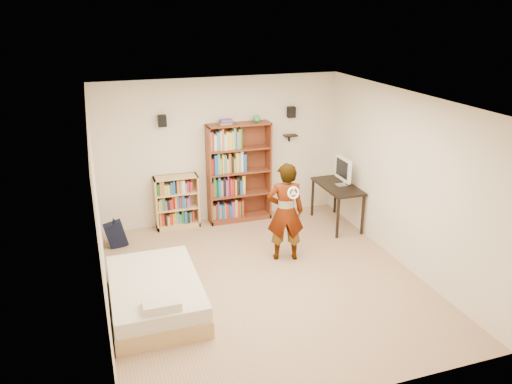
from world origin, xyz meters
TOP-DOWN VIEW (x-y plane):
  - ground at (0.00, 0.00)m, footprint 4.50×5.00m
  - room_shell at (0.00, 0.00)m, footprint 4.52×5.02m
  - crown_molding at (0.00, 0.00)m, footprint 4.50×5.00m
  - speaker_left at (-1.05, 2.40)m, footprint 0.14×0.12m
  - speaker_right at (1.35, 2.40)m, footprint 0.14×0.12m
  - wall_shelf at (1.35, 2.41)m, footprint 0.25×0.16m
  - tall_bookshelf at (0.30, 2.33)m, footprint 1.18×0.34m
  - low_bookshelf at (-0.89, 2.35)m, footprint 0.79×0.30m
  - computer_desk at (1.94, 1.52)m, footprint 0.57×1.15m
  - imac at (2.00, 1.49)m, footprint 0.19×0.53m
  - daybed at (-1.64, -0.20)m, footprint 1.18×1.82m
  - person at (0.54, 0.58)m, footprint 0.67×0.52m
  - wii_wheel at (0.54, 0.28)m, footprint 0.19×0.07m
  - navy_bag at (-2.03, 1.87)m, footprint 0.36×0.25m

SIDE VIEW (x-z plane):
  - ground at x=0.00m, z-range -0.01..0.01m
  - navy_bag at x=-2.03m, z-range 0.00..0.46m
  - daybed at x=-1.64m, z-range 0.00..0.54m
  - computer_desk at x=1.94m, z-range 0.00..0.78m
  - low_bookshelf at x=-0.89m, z-range 0.00..0.99m
  - person at x=0.54m, z-range 0.00..1.62m
  - tall_bookshelf at x=0.30m, z-range 0.00..1.87m
  - imac at x=2.00m, z-range 0.78..1.30m
  - wii_wheel at x=0.54m, z-range 1.14..1.34m
  - wall_shelf at x=1.35m, z-range 1.54..1.56m
  - room_shell at x=0.00m, z-range 0.41..3.12m
  - speaker_left at x=-1.05m, z-range 1.90..2.10m
  - speaker_right at x=1.35m, z-range 1.90..2.10m
  - crown_molding at x=0.00m, z-range 2.64..2.70m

